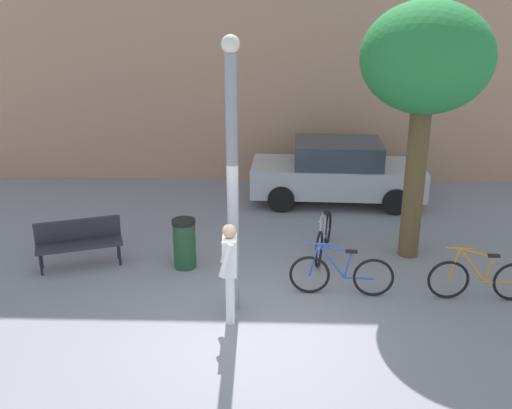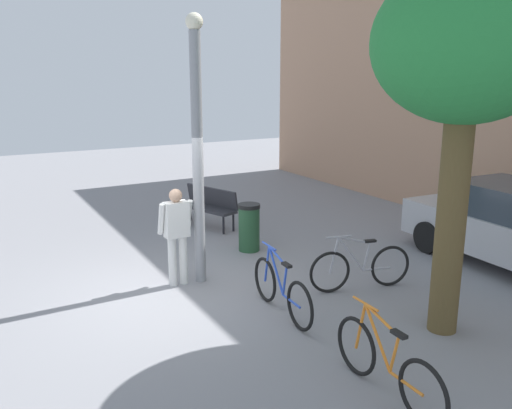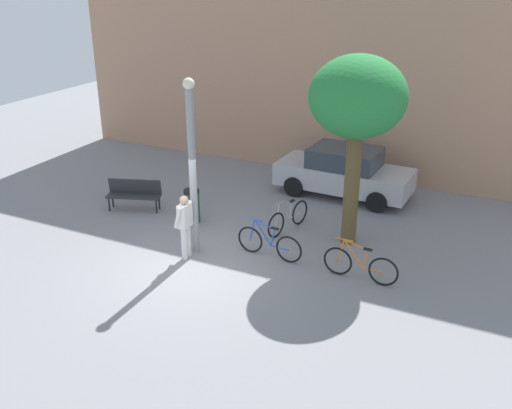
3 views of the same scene
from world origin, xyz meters
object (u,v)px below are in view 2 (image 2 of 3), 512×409
Objects in this scene: bicycle_silver at (360,267)px; trash_bin at (249,227)px; person_by_lamppost at (177,230)px; bicycle_blue at (281,290)px; bicycle_orange at (387,365)px; lamppost at (197,144)px; plaza_tree at (466,50)px; park_bench at (209,204)px.

bicycle_silver is 2.77m from trash_bin.
person_by_lamppost reaches higher than bicycle_blue.
bicycle_silver is (-2.54, 1.75, 0.00)m from bicycle_orange.
lamppost is at bearing 85.16° from person_by_lamppost.
bicycle_blue is (1.86, 0.92, -0.58)m from person_by_lamppost.
lamppost is at bearing -174.30° from bicycle_orange.
bicycle_orange is 5.35m from trash_bin.
bicycle_silver is (-0.18, 1.65, 0.00)m from bicycle_blue.
bicycle_silver is at bearing 96.09° from bicycle_blue.
lamppost reaches higher than person_by_lamppost.
bicycle_blue is at bearing -83.91° from bicycle_silver.
bicycle_orange is 1.02× the size of bicycle_silver.
plaza_tree is at bearing 9.12° from trash_bin.
person_by_lamppost is (-0.03, -0.40, -1.42)m from lamppost.
lamppost reaches higher than bicycle_blue.
bicycle_blue is 2.37m from bicycle_orange.
person_by_lamppost is 0.34× the size of plaza_tree.
bicycle_blue is at bearing -131.85° from plaza_tree.
person_by_lamppost is at bearing -169.05° from bicycle_orange.
plaza_tree is (6.44, 0.68, 3.25)m from park_bench.
bicycle_blue is at bearing 177.62° from bicycle_orange.
person_by_lamppost reaches higher than bicycle_silver.
bicycle_silver is at bearing 52.72° from lamppost.
bicycle_orange is at bearing -11.92° from trash_bin.
park_bench is at bearing 179.38° from trash_bin.
bicycle_orange reaches higher than park_bench.
plaza_tree is 5.04× the size of trash_bin.
trash_bin reaches higher than park_bench.
lamppost is at bearing -127.28° from bicycle_silver.
person_by_lamppost is 0.92× the size of bicycle_blue.
plaza_tree reaches higher than bicycle_blue.
lamppost reaches higher than trash_bin.
lamppost is 2.65m from trash_bin.
trash_bin is (-5.24, 1.11, 0.11)m from bicycle_orange.
bicycle_silver is at bearing 13.37° from trash_bin.
lamppost is 4.57× the size of trash_bin.
park_bench is 2.03m from trash_bin.
person_by_lamppost reaches higher than bicycle_orange.
plaza_tree is at bearing 48.15° from bicycle_blue.
lamppost is 2.66× the size of person_by_lamppost.
trash_bin reaches higher than bicycle_blue.
bicycle_orange and bicycle_silver have the same top height.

